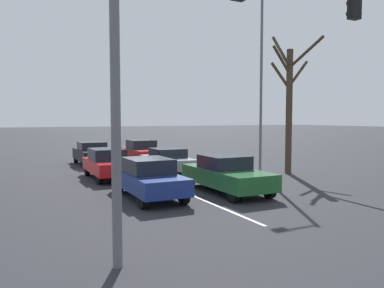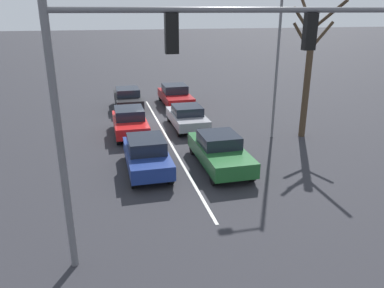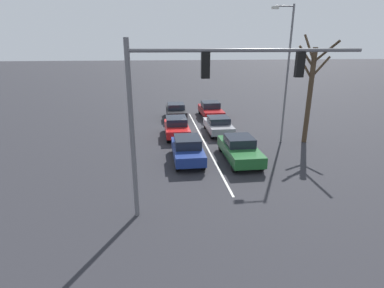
{
  "view_description": "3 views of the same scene",
  "coord_description": "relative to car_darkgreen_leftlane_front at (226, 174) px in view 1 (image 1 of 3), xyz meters",
  "views": [
    {
      "loc": [
        6.42,
        20.58,
        3.03
      ],
      "look_at": [
        -0.13,
        7.31,
        2.02
      ],
      "focal_mm": 35.0,
      "sensor_mm": 36.0,
      "label": 1
    },
    {
      "loc": [
        3.41,
        22.51,
        6.73
      ],
      "look_at": [
        -0.26,
        7.68,
        1.25
      ],
      "focal_mm": 35.0,
      "sensor_mm": 36.0,
      "label": 2
    },
    {
      "loc": [
        3.57,
        24.66,
        6.94
      ],
      "look_at": [
        1.44,
        7.74,
        1.26
      ],
      "focal_mm": 28.0,
      "sensor_mm": 36.0,
      "label": 3
    }
  ],
  "objects": [
    {
      "name": "street_lamp_left_shoulder",
      "position": [
        -4.01,
        -3.27,
        4.56
      ],
      "size": [
        1.57,
        0.24,
        9.47
      ],
      "color": "slate",
      "rests_on": "ground_plane"
    },
    {
      "name": "car_maroon_leftlane_third",
      "position": [
        -0.37,
        -11.85,
        0.01
      ],
      "size": [
        1.92,
        4.71,
        1.52
      ],
      "color": "maroon",
      "rests_on": "ground_plane"
    },
    {
      "name": "bare_tree_near",
      "position": [
        -5.85,
        -3.0,
        3.25
      ],
      "size": [
        2.36,
        3.1,
        7.64
      ],
      "color": "#423323",
      "rests_on": "ground_plane"
    },
    {
      "name": "car_red_midlane_second",
      "position": [
        3.52,
        -5.65,
        0.02
      ],
      "size": [
        1.79,
        4.16,
        1.5
      ],
      "color": "red",
      "rests_on": "ground_plane"
    },
    {
      "name": "ground_plane",
      "position": [
        1.59,
        -7.51,
        -0.75
      ],
      "size": [
        240.0,
        240.0,
        0.0
      ],
      "primitive_type": "plane",
      "color": "#28282D"
    },
    {
      "name": "car_black_midlane_third",
      "position": [
        3.13,
        -11.59,
        0.02
      ],
      "size": [
        1.79,
        4.4,
        1.51
      ],
      "color": "black",
      "rests_on": "ground_plane"
    },
    {
      "name": "lane_stripe_left_divider",
      "position": [
        1.59,
        -4.39,
        -0.75
      ],
      "size": [
        0.12,
        18.25,
        0.01
      ],
      "primitive_type": "cube",
      "color": "silver",
      "rests_on": "ground_plane"
    },
    {
      "name": "traffic_signal_gantry",
      "position": [
        3.51,
        5.72,
        4.43
      ],
      "size": [
        9.16,
        0.37,
        7.19
      ],
      "color": "slate",
      "rests_on": "ground_plane"
    },
    {
      "name": "car_darkgreen_leftlane_front",
      "position": [
        0.0,
        0.0,
        0.0
      ],
      "size": [
        1.87,
        4.67,
        1.5
      ],
      "color": "#1E5928",
      "rests_on": "ground_plane"
    },
    {
      "name": "car_navy_midlane_front",
      "position": [
        3.26,
        -0.29,
        0.03
      ],
      "size": [
        1.76,
        4.22,
        1.52
      ],
      "color": "navy",
      "rests_on": "ground_plane"
    },
    {
      "name": "car_gray_leftlane_second",
      "position": [
        0.08,
        -6.09,
        -0.04
      ],
      "size": [
        1.85,
        4.11,
        1.37
      ],
      "color": "gray",
      "rests_on": "ground_plane"
    }
  ]
}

